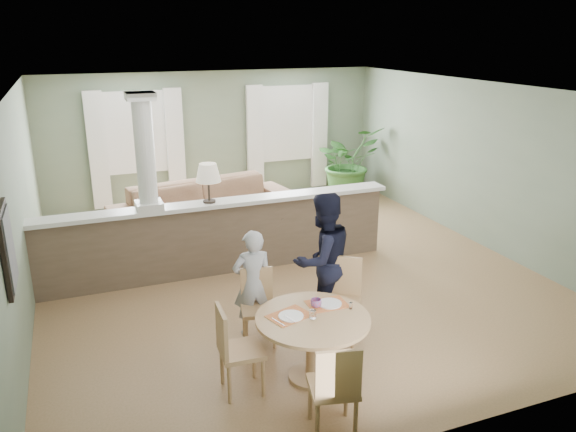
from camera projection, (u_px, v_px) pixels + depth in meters
name	position (u px, v px, depth m)	size (l,w,h in m)	color
ground	(283.00, 268.00, 8.61)	(8.00, 8.00, 0.00)	tan
room_shell	(266.00, 144.00, 8.59)	(7.02, 8.02, 2.71)	gray
pony_wall	(215.00, 228.00, 8.23)	(5.32, 0.38, 2.70)	brown
sofa	(208.00, 211.00, 9.78)	(3.24, 1.27, 0.95)	#977352
houseplant	(348.00, 162.00, 12.10)	(1.38, 1.20, 1.54)	#306327
dining_table	(313.00, 329.00, 5.71)	(1.17, 1.17, 0.80)	tan
chair_far_boy	(258.00, 302.00, 6.48)	(0.46, 0.46, 0.87)	tan
chair_far_man	(342.00, 295.00, 6.53)	(0.61, 0.61, 0.97)	tan
chair_near	(335.00, 386.00, 4.89)	(0.51, 0.51, 0.93)	tan
chair_side	(234.00, 346.00, 5.50)	(0.44, 0.44, 0.93)	tan
child_person	(253.00, 283.00, 6.54)	(0.48, 0.31, 1.31)	#A9A9AE
man_person	(323.00, 260.00, 6.74)	(0.81, 0.63, 1.68)	black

